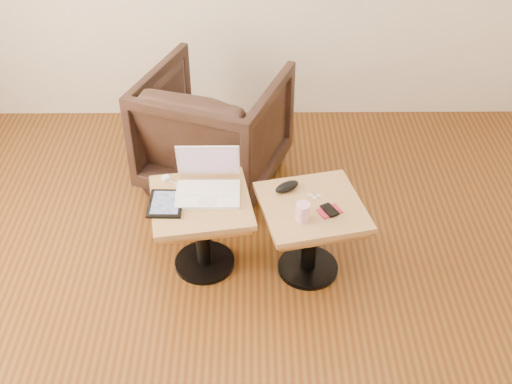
{
  "coord_description": "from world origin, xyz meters",
  "views": [
    {
      "loc": [
        0.01,
        -2.06,
        2.57
      ],
      "look_at": [
        0.03,
        0.57,
        0.52
      ],
      "focal_mm": 45.0,
      "sensor_mm": 36.0,
      "label": 1
    }
  ],
  "objects_px": {
    "side_table_left": "(202,217)",
    "armchair": "(214,128)",
    "striped_cup": "(303,212)",
    "laptop": "(208,183)",
    "side_table_right": "(311,222)"
  },
  "relations": [
    {
      "from": "laptop",
      "to": "armchair",
      "type": "height_order",
      "value": "armchair"
    },
    {
      "from": "laptop",
      "to": "striped_cup",
      "type": "bearing_deg",
      "value": -26.88
    },
    {
      "from": "side_table_right",
      "to": "armchair",
      "type": "relative_size",
      "value": 0.74
    },
    {
      "from": "side_table_left",
      "to": "striped_cup",
      "type": "bearing_deg",
      "value": -26.59
    },
    {
      "from": "striped_cup",
      "to": "armchair",
      "type": "bearing_deg",
      "value": 115.94
    },
    {
      "from": "laptop",
      "to": "striped_cup",
      "type": "height_order",
      "value": "laptop"
    },
    {
      "from": "side_table_left",
      "to": "laptop",
      "type": "xyz_separation_m",
      "value": [
        0.04,
        0.08,
        0.17
      ]
    },
    {
      "from": "laptop",
      "to": "armchair",
      "type": "relative_size",
      "value": 0.41
    },
    {
      "from": "side_table_left",
      "to": "striped_cup",
      "type": "distance_m",
      "value": 0.57
    },
    {
      "from": "side_table_left",
      "to": "armchair",
      "type": "bearing_deg",
      "value": 78.56
    },
    {
      "from": "side_table_left",
      "to": "armchair",
      "type": "distance_m",
      "value": 0.85
    },
    {
      "from": "side_table_right",
      "to": "armchair",
      "type": "xyz_separation_m",
      "value": [
        -0.55,
        0.9,
        0.03
      ]
    },
    {
      "from": "side_table_left",
      "to": "armchair",
      "type": "relative_size",
      "value": 0.71
    },
    {
      "from": "side_table_left",
      "to": "striped_cup",
      "type": "xyz_separation_m",
      "value": [
        0.53,
        -0.16,
        0.17
      ]
    },
    {
      "from": "side_table_left",
      "to": "armchair",
      "type": "height_order",
      "value": "armchair"
    }
  ]
}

